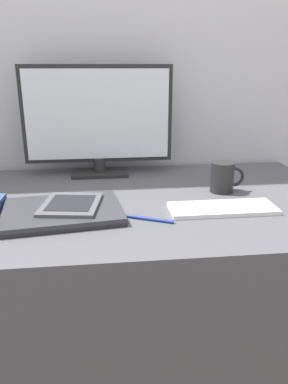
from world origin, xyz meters
The scene contains 8 objects.
wall_back centered at (0.00, 0.58, 1.20)m, with size 3.60×0.05×2.40m.
desk centered at (0.00, 0.17, 0.37)m, with size 1.34×0.74×0.74m.
monitor centered at (-0.06, 0.45, 0.93)m, with size 0.52×0.11×0.38m.
keyboard centered at (0.27, 0.05, 0.74)m, with size 0.29×0.11×0.01m.
laptop centered at (-0.16, 0.06, 0.75)m, with size 0.33×0.27×0.02m.
ereader centered at (-0.14, 0.08, 0.76)m, with size 0.17×0.19×0.01m.
coffee_mug centered at (0.32, 0.21, 0.78)m, with size 0.11×0.07×0.09m.
pen centered at (0.06, 0.01, 0.74)m, with size 0.13×0.07×0.01m.
Camera 1 is at (-0.05, -0.88, 1.12)m, focal length 35.00 mm.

